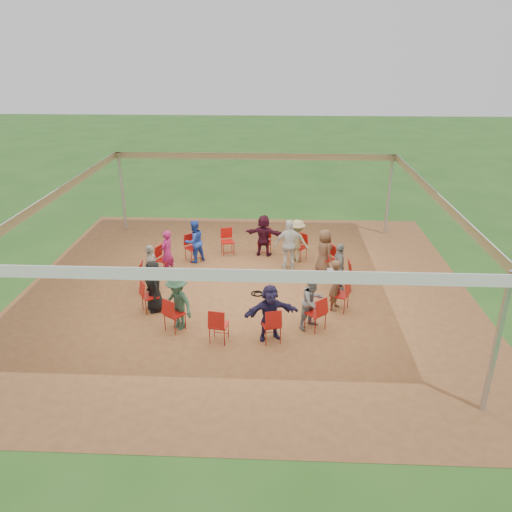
{
  "coord_description": "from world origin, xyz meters",
  "views": [
    {
      "loc": [
        0.9,
        -13.08,
        6.61
      ],
      "look_at": [
        0.29,
        0.3,
        0.96
      ],
      "focal_mm": 35.0,
      "sensor_mm": 36.0,
      "label": 1
    }
  ],
  "objects_px": {
    "chair_1": "(327,259)",
    "chair_12": "(316,313)",
    "person_seated_3": "(264,235)",
    "person_seated_4": "(194,241)",
    "chair_6": "(164,260)",
    "chair_13": "(340,295)",
    "chair_3": "(264,242)",
    "standing_person": "(289,245)",
    "person_seated_0": "(339,267)",
    "person_seated_1": "(324,252)",
    "person_seated_8": "(177,303)",
    "person_seated_11": "(336,285)",
    "chair_11": "(271,325)",
    "chair_8": "(150,296)",
    "cable_coil": "(258,294)",
    "chair_2": "(299,247)",
    "person_seated_10": "(313,302)",
    "chair_10": "(219,325)",
    "chair_5": "(193,248)",
    "laptop": "(333,268)",
    "person_seated_7": "(154,286)",
    "chair_4": "(228,242)",
    "chair_0": "(343,275)",
    "chair_7": "(148,277)",
    "person_seated_2": "(297,241)",
    "person_seated_6": "(152,268)",
    "person_seated_5": "(167,252)",
    "person_seated_9": "(270,312)",
    "chair_9": "(175,314)"
  },
  "relations": [
    {
      "from": "person_seated_5",
      "to": "cable_coil",
      "type": "distance_m",
      "value": 3.22
    },
    {
      "from": "chair_10",
      "to": "chair_5",
      "type": "bearing_deg",
      "value": 115.71
    },
    {
      "from": "chair_2",
      "to": "standing_person",
      "type": "relative_size",
      "value": 0.55
    },
    {
      "from": "chair_6",
      "to": "chair_13",
      "type": "height_order",
      "value": "same"
    },
    {
      "from": "chair_7",
      "to": "chair_9",
      "type": "xyz_separation_m",
      "value": [
        1.19,
        -2.14,
        0.0
      ]
    },
    {
      "from": "chair_13",
      "to": "person_seated_4",
      "type": "xyz_separation_m",
      "value": [
        -4.42,
        3.08,
        0.27
      ]
    },
    {
      "from": "chair_4",
      "to": "laptop",
      "type": "xyz_separation_m",
      "value": [
        3.33,
        -2.56,
        0.22
      ]
    },
    {
      "from": "person_seated_2",
      "to": "cable_coil",
      "type": "relative_size",
      "value": 3.28
    },
    {
      "from": "cable_coil",
      "to": "laptop",
      "type": "bearing_deg",
      "value": 11.17
    },
    {
      "from": "person_seated_0",
      "to": "person_seated_1",
      "type": "bearing_deg",
      "value": 12.86
    },
    {
      "from": "person_seated_7",
      "to": "chair_4",
      "type": "bearing_deg",
      "value": 129.56
    },
    {
      "from": "chair_8",
      "to": "chair_12",
      "type": "height_order",
      "value": "same"
    },
    {
      "from": "person_seated_1",
      "to": "person_seated_3",
      "type": "relative_size",
      "value": 1.0
    },
    {
      "from": "chair_1",
      "to": "person_seated_10",
      "type": "xyz_separation_m",
      "value": [
        -0.66,
        -3.38,
        0.27
      ]
    },
    {
      "from": "chair_4",
      "to": "person_seated_5",
      "type": "relative_size",
      "value": 0.63
    },
    {
      "from": "chair_12",
      "to": "person_seated_11",
      "type": "distance_m",
      "value": 1.26
    },
    {
      "from": "chair_5",
      "to": "laptop",
      "type": "bearing_deg",
      "value": 114.27
    },
    {
      "from": "chair_3",
      "to": "standing_person",
      "type": "distance_m",
      "value": 1.51
    },
    {
      "from": "chair_7",
      "to": "person_seated_10",
      "type": "xyz_separation_m",
      "value": [
        4.63,
        -1.84,
        0.27
      ]
    },
    {
      "from": "chair_8",
      "to": "person_seated_2",
      "type": "distance_m",
      "value": 5.39
    },
    {
      "from": "chair_10",
      "to": "chair_11",
      "type": "distance_m",
      "value": 1.26
    },
    {
      "from": "chair_4",
      "to": "person_seated_11",
      "type": "height_order",
      "value": "person_seated_11"
    },
    {
      "from": "chair_1",
      "to": "person_seated_4",
      "type": "bearing_deg",
      "value": 52.42
    },
    {
      "from": "chair_11",
      "to": "chair_6",
      "type": "bearing_deg",
      "value": 115.71
    },
    {
      "from": "chair_12",
      "to": "chair_13",
      "type": "bearing_deg",
      "value": 12.86
    },
    {
      "from": "person_seated_1",
      "to": "person_seated_10",
      "type": "bearing_deg",
      "value": 141.43
    },
    {
      "from": "chair_5",
      "to": "person_seated_1",
      "type": "bearing_deg",
      "value": 127.58
    },
    {
      "from": "chair_8",
      "to": "cable_coil",
      "type": "distance_m",
      "value": 3.06
    },
    {
      "from": "person_seated_6",
      "to": "standing_person",
      "type": "bearing_deg",
      "value": 110.11
    },
    {
      "from": "chair_5",
      "to": "cable_coil",
      "type": "bearing_deg",
      "value": 91.46
    },
    {
      "from": "chair_13",
      "to": "person_seated_6",
      "type": "height_order",
      "value": "person_seated_6"
    },
    {
      "from": "chair_1",
      "to": "chair_12",
      "type": "height_order",
      "value": "same"
    },
    {
      "from": "chair_7",
      "to": "person_seated_9",
      "type": "bearing_deg",
      "value": 52.42
    },
    {
      "from": "chair_11",
      "to": "person_seated_4",
      "type": "bearing_deg",
      "value": 102.57
    },
    {
      "from": "chair_13",
      "to": "chair_2",
      "type": "bearing_deg",
      "value": 38.57
    },
    {
      "from": "person_seated_2",
      "to": "chair_1",
      "type": "bearing_deg",
      "value": 172.58
    },
    {
      "from": "person_seated_5",
      "to": "chair_6",
      "type": "bearing_deg",
      "value": -90.0
    },
    {
      "from": "person_seated_3",
      "to": "person_seated_4",
      "type": "height_order",
      "value": "same"
    },
    {
      "from": "chair_5",
      "to": "person_seated_4",
      "type": "distance_m",
      "value": 0.3
    },
    {
      "from": "chair_13",
      "to": "person_seated_3",
      "type": "xyz_separation_m",
      "value": [
        -2.17,
        3.74,
        0.27
      ]
    },
    {
      "from": "chair_8",
      "to": "chair_11",
      "type": "height_order",
      "value": "same"
    },
    {
      "from": "laptop",
      "to": "standing_person",
      "type": "bearing_deg",
      "value": 37.83
    },
    {
      "from": "person_seated_1",
      "to": "person_seated_3",
      "type": "xyz_separation_m",
      "value": [
        -1.92,
        1.35,
        0.0
      ]
    },
    {
      "from": "chair_1",
      "to": "chair_12",
      "type": "relative_size",
      "value": 1.0
    },
    {
      "from": "person_seated_8",
      "to": "person_seated_11",
      "type": "xyz_separation_m",
      "value": [
        4.06,
        1.19,
        0.0
      ]
    },
    {
      "from": "chair_0",
      "to": "chair_7",
      "type": "distance_m",
      "value": 5.65
    },
    {
      "from": "chair_13",
      "to": "chair_6",
      "type": "bearing_deg",
      "value": 90.0
    },
    {
      "from": "person_seated_5",
      "to": "person_seated_8",
      "type": "xyz_separation_m",
      "value": [
        0.95,
        -3.23,
        0.0
      ]
    },
    {
      "from": "chair_11",
      "to": "cable_coil",
      "type": "relative_size",
      "value": 2.07
    },
    {
      "from": "chair_3",
      "to": "standing_person",
      "type": "height_order",
      "value": "standing_person"
    }
  ]
}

